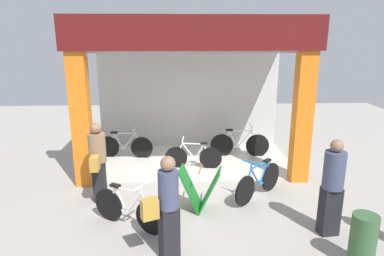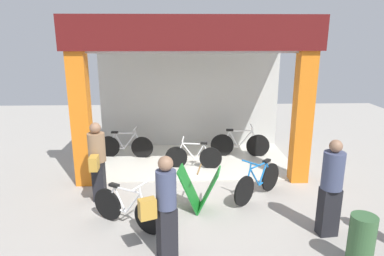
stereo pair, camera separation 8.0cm
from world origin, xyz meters
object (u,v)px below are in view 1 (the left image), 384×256
object	(u,v)px
bicycle_inside_1	(239,144)
trash_bin	(363,241)
bicycle_parked_0	(259,182)
pedestrian_3	(332,186)
bicycle_inside_2	(125,146)
bicycle_parked_1	(129,209)
sandwich_board_sign	(200,189)
pedestrian_0	(98,161)
pedestrian_2	(167,207)
bicycle_inside_0	(194,157)

from	to	relation	value
bicycle_inside_1	trash_bin	world-z (taller)	bicycle_inside_1
bicycle_inside_1	bicycle_parked_0	distance (m)	2.61
bicycle_inside_1	pedestrian_3	world-z (taller)	pedestrian_3
bicycle_parked_0	bicycle_inside_2	bearing A→B (deg)	140.96
bicycle_parked_1	sandwich_board_sign	bearing A→B (deg)	23.38
sandwich_board_sign	pedestrian_0	size ratio (longest dim) A/B	0.53
bicycle_inside_2	sandwich_board_sign	bearing A→B (deg)	-58.10
sandwich_board_sign	trash_bin	world-z (taller)	sandwich_board_sign
pedestrian_2	pedestrian_3	bearing A→B (deg)	11.21
bicycle_parked_1	pedestrian_2	world-z (taller)	pedestrian_2
bicycle_parked_1	pedestrian_3	xyz separation A→B (m)	(3.57, -0.38, 0.56)
bicycle_inside_0	pedestrian_3	size ratio (longest dim) A/B	0.85
sandwich_board_sign	pedestrian_0	xyz separation A→B (m)	(-2.11, 0.52, 0.45)
sandwich_board_sign	pedestrian_0	world-z (taller)	pedestrian_0
bicycle_inside_2	bicycle_parked_0	world-z (taller)	bicycle_parked_0
bicycle_inside_0	bicycle_parked_0	xyz separation A→B (m)	(1.33, -1.74, 0.03)
pedestrian_2	pedestrian_3	world-z (taller)	pedestrian_3
bicycle_inside_0	bicycle_inside_2	size ratio (longest dim) A/B	0.94
pedestrian_3	trash_bin	bearing A→B (deg)	-83.08
bicycle_inside_1	pedestrian_0	distance (m)	4.35
pedestrian_0	bicycle_inside_2	bearing A→B (deg)	86.53
bicycle_inside_0	pedestrian_0	bearing A→B (deg)	-140.67
bicycle_parked_1	sandwich_board_sign	distance (m)	1.47
bicycle_inside_2	bicycle_parked_1	bearing A→B (deg)	-80.84
bicycle_inside_2	bicycle_parked_0	distance (m)	4.19
bicycle_inside_1	sandwich_board_sign	bearing A→B (deg)	-113.56
bicycle_inside_0	pedestrian_2	size ratio (longest dim) A/B	0.88
bicycle_inside_0	bicycle_parked_1	distance (m)	3.11
bicycle_parked_1	trash_bin	xyz separation A→B (m)	(3.68, -1.30, 0.08)
bicycle_parked_1	pedestrian_3	bearing A→B (deg)	-6.10
bicycle_inside_0	bicycle_inside_1	xyz separation A→B (m)	(1.37, 0.87, 0.04)
bicycle_parked_1	pedestrian_0	size ratio (longest dim) A/B	0.82
pedestrian_3	sandwich_board_sign	bearing A→B (deg)	156.50
pedestrian_2	trash_bin	size ratio (longest dim) A/B	1.97
pedestrian_0	trash_bin	size ratio (longest dim) A/B	1.97
pedestrian_0	pedestrian_3	world-z (taller)	pedestrian_3
bicycle_inside_2	sandwich_board_sign	distance (m)	3.69
pedestrian_2	bicycle_inside_2	bearing A→B (deg)	105.99
bicycle_parked_0	bicycle_parked_1	xyz separation A→B (m)	(-2.66, -1.08, -0.01)
bicycle_parked_1	pedestrian_0	bearing A→B (deg)	124.47
bicycle_inside_0	bicycle_parked_1	size ratio (longest dim) A/B	1.07
sandwich_board_sign	pedestrian_3	size ratio (longest dim) A/B	0.51
pedestrian_2	trash_bin	world-z (taller)	pedestrian_2
bicycle_inside_2	trash_bin	xyz separation A→B (m)	(4.28, -5.01, 0.08)
bicycle_inside_2	sandwich_board_sign	size ratio (longest dim) A/B	1.77
bicycle_inside_1	sandwich_board_sign	size ratio (longest dim) A/B	1.88
pedestrian_3	trash_bin	size ratio (longest dim) A/B	2.03
pedestrian_3	bicycle_parked_1	bearing A→B (deg)	173.90
bicycle_inside_2	bicycle_inside_1	bearing A→B (deg)	-0.54
pedestrian_2	bicycle_inside_1	bearing A→B (deg)	66.98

